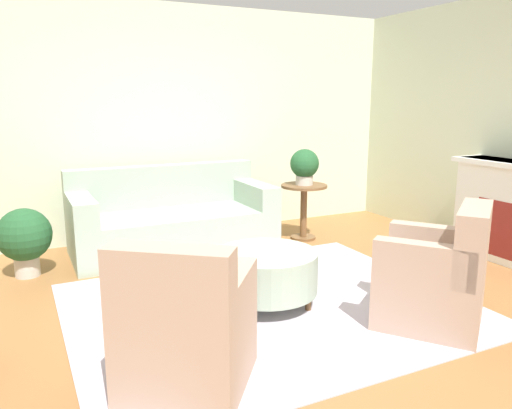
# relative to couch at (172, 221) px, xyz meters

# --- Properties ---
(ground_plane) EXTENTS (16.00, 16.00, 0.00)m
(ground_plane) POSITION_rel_couch_xyz_m (0.24, -1.93, -0.33)
(ground_plane) COLOR #996638
(wall_back) EXTENTS (9.13, 0.12, 2.80)m
(wall_back) POSITION_rel_couch_xyz_m (0.24, 0.70, 1.07)
(wall_back) COLOR beige
(wall_back) RESTS_ON ground_plane
(rug) EXTENTS (3.17, 2.59, 0.01)m
(rug) POSITION_rel_couch_xyz_m (0.24, -1.93, -0.33)
(rug) COLOR #BCB2C1
(rug) RESTS_ON ground_plane
(couch) EXTENTS (2.21, 0.99, 0.93)m
(couch) POSITION_rel_couch_xyz_m (0.00, 0.00, 0.00)
(couch) COLOR #9EB29E
(couch) RESTS_ON ground_plane
(armchair_left) EXTENTS (0.99, 1.00, 0.93)m
(armchair_left) POSITION_rel_couch_xyz_m (-0.75, -2.77, 0.04)
(armchair_left) COLOR tan
(armchair_left) RESTS_ON rug
(armchair_right) EXTENTS (0.99, 1.00, 0.93)m
(armchair_right) POSITION_rel_couch_xyz_m (1.22, -2.77, 0.04)
(armchair_right) COLOR tan
(armchair_right) RESTS_ON rug
(ottoman_table) EXTENTS (0.85, 0.85, 0.45)m
(ottoman_table) POSITION_rel_couch_xyz_m (0.23, -1.88, -0.03)
(ottoman_table) COLOR #9EB29E
(ottoman_table) RESTS_ON rug
(side_table) EXTENTS (0.56, 0.56, 0.67)m
(side_table) POSITION_rel_couch_xyz_m (1.57, -0.28, 0.13)
(side_table) COLOR brown
(side_table) RESTS_ON ground_plane
(potted_plant_on_side_table) EXTENTS (0.35, 0.35, 0.43)m
(potted_plant_on_side_table) POSITION_rel_couch_xyz_m (1.57, -0.28, 0.58)
(potted_plant_on_side_table) COLOR beige
(potted_plant_on_side_table) RESTS_ON side_table
(potted_plant_floor) EXTENTS (0.51, 0.51, 0.67)m
(potted_plant_floor) POSITION_rel_couch_xyz_m (-1.53, -0.24, 0.06)
(potted_plant_floor) COLOR beige
(potted_plant_floor) RESTS_ON ground_plane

